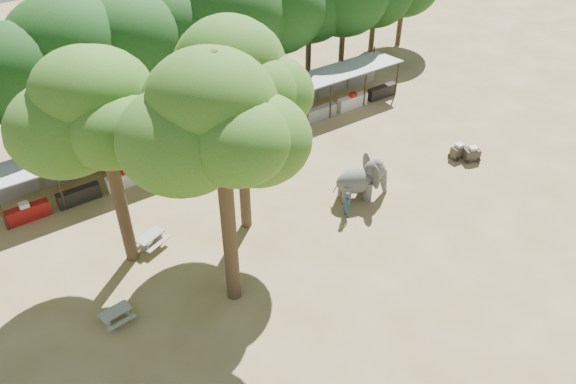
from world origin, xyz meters
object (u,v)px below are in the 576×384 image
yard_tree_center (214,122)px  elephant (362,179)px  picnic_table_near (116,315)px  picnic_table_far (151,239)px  cart_front (472,154)px  yard_tree_left (95,113)px  handler (347,204)px  yard_tree_back (233,78)px  cart_back (458,151)px

yard_tree_center → elephant: yard_tree_center is taller
picnic_table_near → picnic_table_far: 4.91m
yard_tree_center → cart_front: bearing=4.4°
cart_front → yard_tree_left: bearing=-168.6°
elephant → picnic_table_far: (-11.52, 2.74, -0.74)m
elephant → picnic_table_near: 14.76m
handler → cart_front: handler is taller
yard_tree_left → yard_tree_center: (3.00, -5.00, 1.01)m
yard_tree_left → picnic_table_far: 7.83m
yard_tree_back → elephant: (6.78, -1.68, -7.33)m
cart_back → elephant: bearing=179.5°
yard_tree_left → yard_tree_back: 6.09m
picnic_table_far → cart_front: size_ratio=1.54×
yard_tree_left → elephant: size_ratio=3.38×
handler → picnic_table_far: (-9.78, 3.62, -0.33)m
picnic_table_far → elephant: bearing=-35.1°
cart_front → cart_back: (-0.46, 0.70, 0.01)m
yard_tree_left → elephant: 14.81m
yard_tree_back → handler: (5.04, -2.56, -7.74)m
handler → picnic_table_far: bearing=78.8°
yard_tree_left → cart_back: 22.00m
handler → cart_front: bearing=-81.3°
cart_front → cart_back: cart_back is taller
yard_tree_left → handler: (11.04, -3.55, -7.40)m
elephant → cart_back: (7.61, -0.27, -0.72)m
picnic_table_far → handler: bearing=-42.0°
yard_tree_left → cart_back: (20.39, -2.94, -7.71)m
picnic_table_near → cart_back: cart_back is taller
yard_tree_left → yard_tree_center: size_ratio=0.92×
yard_tree_left → cart_front: yard_tree_left is taller
handler → cart_back: (9.35, 0.61, -0.31)m
cart_back → picnic_table_far: bearing=172.5°
yard_tree_left → picnic_table_near: (-1.93, -3.66, -7.76)m
yard_tree_left → cart_front: 22.53m
elephant → handler: size_ratio=2.04×
cart_back → picnic_table_near: bearing=-176.7°
cart_front → elephant: bearing=-165.5°
elephant → cart_back: 7.65m
yard_tree_back → cart_front: size_ratio=9.65×
cart_back → yard_tree_back: bearing=173.8°
yard_tree_center → cart_back: yard_tree_center is taller
picnic_table_far → cart_front: 19.93m
picnic_table_near → picnic_table_far: bearing=41.5°
cart_back → handler: bearing=-174.8°
elephant → cart_front: (8.07, -0.96, -0.73)m
yard_tree_back → yard_tree_center: bearing=-126.9°
picnic_table_far → cart_front: bearing=-32.4°
yard_tree_back → handler: 9.59m
yard_tree_back → handler: bearing=-26.9°
yard_tree_back → cart_back: yard_tree_back is taller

